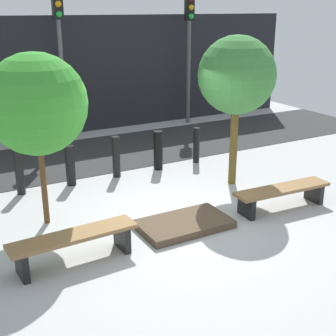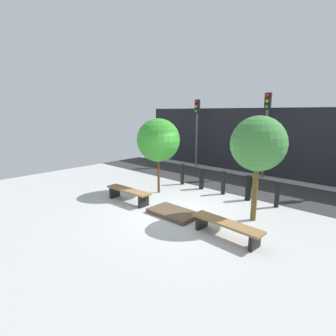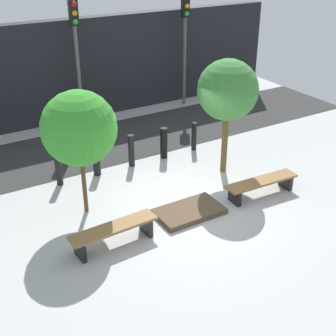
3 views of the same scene
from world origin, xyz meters
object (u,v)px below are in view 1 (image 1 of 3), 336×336
Objects in this scene: bollard_far_right at (196,145)px; traffic_light_mid_east at (189,37)px; bollard_center at (116,157)px; traffic_light_mid_west at (60,39)px; bollard_left at (70,166)px; bench_left at (74,242)px; tree_behind_right_bench at (237,76)px; bench_right at (282,193)px; bollard_far_left at (19,172)px; planter_bed at (184,224)px; bollard_right at (158,150)px; tree_behind_left_bench at (36,104)px.

traffic_light_mid_east reaches higher than bollard_far_right.
bollard_center is 4.34m from traffic_light_mid_west.
bollard_left is at bearing -106.18° from traffic_light_mid_west.
bollard_center is (2.03, 3.15, 0.12)m from bench_left.
traffic_light_mid_west is at bearing 111.15° from tree_behind_right_bench.
bench_left reaches higher than bench_right.
traffic_light_mid_west reaches higher than bollard_left.
bench_left is 0.62× the size of tree_behind_right_bench.
bollard_far_left is 1.06m from bollard_left.
planter_bed is 3.66m from bollard_far_left.
bollard_center is 0.23× the size of traffic_light_mid_west.
planter_bed is 0.51× the size of tree_behind_right_bench.
bollard_center reaches higher than bollard_right.
bollard_center is (2.03, 1.59, -1.66)m from tree_behind_left_bench.
bollard_right is at bearing -129.99° from traffic_light_mid_east.
tree_behind_left_bench is 5.67m from traffic_light_mid_west.
bench_right is 3.16m from bollard_far_right.
bollard_far_left is at bearing 88.89° from bench_left.
bollard_far_right reaches higher than bench_right.
traffic_light_mid_east is at bearing 45.15° from bench_left.
bollard_far_left is 3.18m from bollard_right.
bollard_far_right is (2.12, 0.00, -0.03)m from bollard_center.
bollard_left is at bearing 152.72° from tree_behind_right_bench.
bollard_center is at bearing 54.51° from bench_left.
bench_right is at bearing -91.63° from bollard_far_right.
traffic_light_mid_east reaches higher than planter_bed.
bench_left is at bearing -174.37° from planter_bed.
planter_bed is (2.03, 0.20, -0.28)m from bench_left.
bench_right is 0.49× the size of traffic_light_mid_west.
planter_bed is at bearing -90.00° from traffic_light_mid_west.
traffic_light_mid_east reaches higher than bollard_right.
bollard_left is (0.97, 1.59, -1.69)m from tree_behind_left_bench.
bollard_far_right is at bearing -118.76° from traffic_light_mid_east.
tree_behind_left_bench is 2.30m from bollard_far_left.
tree_behind_right_bench reaches higher than bench_left.
tree_behind_left_bench is at bearing 161.70° from bench_right.
bollard_far_left is at bearing 125.65° from planter_bed.
tree_behind_right_bench is at bearing -68.85° from traffic_light_mid_west.
planter_bed is 2.98m from bollard_center.
planter_bed is 3.16m from bollard_right.
traffic_light_mid_east is at bearing 40.45° from tree_behind_left_bench.
bollard_center is at bearing 0.00° from bollard_far_left.
bollard_far_right is (2.12, 2.95, 0.37)m from planter_bed.
traffic_light_mid_west is 4.12m from traffic_light_mid_east.
bollard_right is (2.12, 0.00, 0.02)m from bollard_left.
bench_right is 4.42m from bollard_left.
tree_behind_right_bench reaches higher than bollard_center.
tree_behind_left_bench reaches higher than bollard_center.
bollard_right is (3.09, 3.15, 0.12)m from bench_left.
bollard_far_right is at bearing 0.00° from bollard_far_left.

